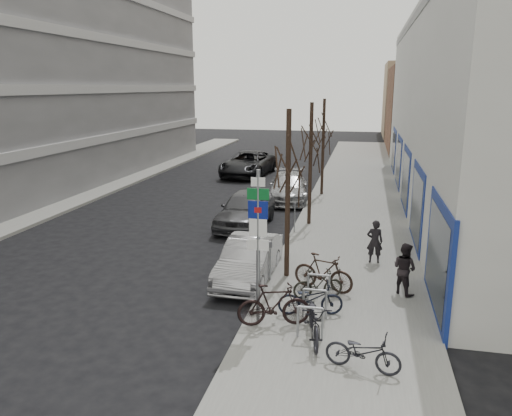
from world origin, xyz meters
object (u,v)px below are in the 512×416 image
at_px(meter_front, 270,257).
at_px(meter_mid, 295,215).
at_px(bike_rack, 315,300).
at_px(bike_mid_inner, 318,284).
at_px(bike_far_inner, 323,272).
at_px(parked_car_mid, 246,209).
at_px(pedestrian_far, 404,268).
at_px(bike_near_right, 274,304).
at_px(parked_car_back, 288,187).
at_px(bike_near_left, 314,316).
at_px(highway_sign_pole, 258,239).
at_px(tree_near, 288,155).
at_px(bike_mid_curb, 311,296).
at_px(pedestrian_near, 375,241).
at_px(tree_far, 324,124).
at_px(lane_car, 248,164).
at_px(tree_mid, 311,135).
at_px(meter_back, 309,189).
at_px(bike_far_curb, 363,349).
at_px(parked_car_front, 249,260).

xyz_separation_m(meter_front, meter_mid, (0.00, 5.50, 0.00)).
distance_m(bike_rack, bike_mid_inner, 1.29).
xyz_separation_m(bike_far_inner, parked_car_mid, (-4.06, 6.91, 0.08)).
bearing_deg(pedestrian_far, bike_mid_inner, 62.74).
bearing_deg(bike_near_right, parked_car_back, -9.61).
xyz_separation_m(bike_near_left, bike_near_right, (-1.09, 0.51, -0.02)).
xyz_separation_m(highway_sign_pole, parked_car_mid, (-2.60, 9.45, -1.65)).
bearing_deg(bike_rack, tree_near, 112.48).
bearing_deg(bike_mid_curb, pedestrian_near, -33.39).
bearing_deg(tree_near, highway_sign_pole, -93.26).
distance_m(tree_far, bike_mid_curb, 16.11).
bearing_deg(bike_mid_inner, lane_car, -3.41).
distance_m(highway_sign_pole, bike_near_left, 2.34).
xyz_separation_m(bike_mid_curb, parked_car_mid, (-3.87, 8.65, 0.12)).
height_order(highway_sign_pole, bike_mid_inner, highway_sign_pole).
bearing_deg(bike_mid_inner, tree_mid, -13.79).
xyz_separation_m(meter_back, bike_mid_inner, (1.62, -12.11, -0.31)).
bearing_deg(bike_mid_curb, pedestrian_far, -64.43).
bearing_deg(bike_mid_curb, tree_far, -8.86).
bearing_deg(parked_car_mid, bike_near_right, -69.24).
height_order(meter_front, meter_back, same).
relative_size(highway_sign_pole, pedestrian_near, 2.75).
relative_size(bike_near_right, bike_far_curb, 1.15).
distance_m(bike_near_right, lane_car, 23.14).
bearing_deg(bike_far_inner, parked_car_back, 31.54).
xyz_separation_m(bike_rack, pedestrian_far, (2.42, 2.21, 0.28)).
xyz_separation_m(tree_near, tree_mid, (0.00, 6.50, 0.00)).
xyz_separation_m(parked_car_back, pedestrian_near, (4.52, -9.72, 0.18)).
height_order(bike_near_right, parked_car_back, parked_car_back).
bearing_deg(meter_mid, bike_near_left, -79.01).
xyz_separation_m(bike_mid_curb, parked_car_back, (-2.79, 14.30, 0.05)).
bearing_deg(parked_car_front, bike_near_left, -55.45).
height_order(tree_mid, bike_mid_curb, tree_mid).
bearing_deg(bike_near_right, bike_mid_curb, -62.43).
height_order(meter_mid, meter_back, same).
bearing_deg(pedestrian_near, tree_far, -76.73).
bearing_deg(tree_near, parked_car_front, -167.90).
bearing_deg(bike_far_curb, parked_car_front, 47.61).
distance_m(highway_sign_pole, bike_rack, 2.36).
xyz_separation_m(tree_far, bike_mid_inner, (1.17, -14.61, -3.50)).
xyz_separation_m(tree_mid, meter_mid, (-0.45, -1.50, -3.19)).
bearing_deg(bike_rack, parked_car_mid, 114.34).
height_order(parked_car_mid, pedestrian_far, pedestrian_far).
height_order(highway_sign_pole, bike_far_curb, highway_sign_pole).
bearing_deg(parked_car_back, meter_front, -91.07).
bearing_deg(bike_far_inner, meter_mid, 34.18).
xyz_separation_m(meter_back, lane_car, (-5.25, 8.33, -0.07)).
distance_m(meter_back, parked_car_back, 1.69).
bearing_deg(meter_mid, parked_car_front, -98.12).
height_order(tree_mid, pedestrian_far, tree_mid).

